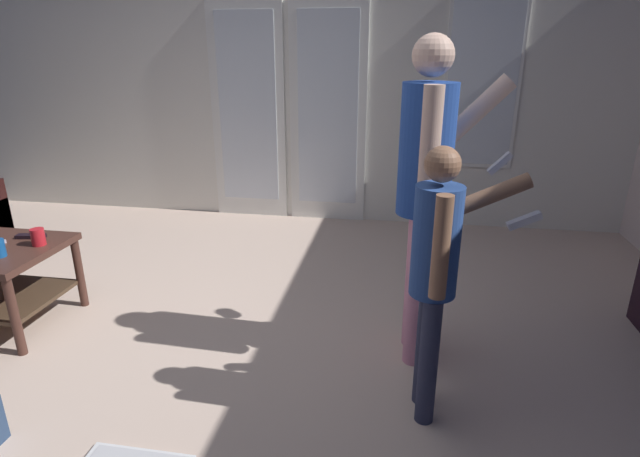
{
  "coord_description": "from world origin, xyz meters",
  "views": [
    {
      "loc": [
        1.16,
        -2.23,
        1.57
      ],
      "look_at": [
        0.78,
        0.01,
        0.76
      ],
      "focal_mm": 28.01,
      "sensor_mm": 36.0,
      "label": 1
    }
  ],
  "objects_px": {
    "cup_near_edge": "(38,237)",
    "person_adult": "(427,178)",
    "dvd_remote_slim": "(31,236)",
    "person_child": "(437,263)"
  },
  "relations": [
    {
      "from": "person_adult",
      "to": "person_child",
      "type": "distance_m",
      "value": 0.53
    },
    {
      "from": "person_adult",
      "to": "person_child",
      "type": "xyz_separation_m",
      "value": [
        0.04,
        -0.47,
        -0.25
      ]
    },
    {
      "from": "cup_near_edge",
      "to": "dvd_remote_slim",
      "type": "xyz_separation_m",
      "value": [
        -0.13,
        0.09,
        -0.04
      ]
    },
    {
      "from": "person_child",
      "to": "cup_near_edge",
      "type": "xyz_separation_m",
      "value": [
        -2.23,
        0.46,
        -0.19
      ]
    },
    {
      "from": "person_child",
      "to": "dvd_remote_slim",
      "type": "xyz_separation_m",
      "value": [
        -2.36,
        0.55,
        -0.23
      ]
    },
    {
      "from": "person_adult",
      "to": "dvd_remote_slim",
      "type": "distance_m",
      "value": 2.37
    },
    {
      "from": "cup_near_edge",
      "to": "person_adult",
      "type": "bearing_deg",
      "value": 0.45
    },
    {
      "from": "person_child",
      "to": "dvd_remote_slim",
      "type": "relative_size",
      "value": 7.2
    },
    {
      "from": "person_adult",
      "to": "person_child",
      "type": "relative_size",
      "value": 1.34
    },
    {
      "from": "person_adult",
      "to": "dvd_remote_slim",
      "type": "height_order",
      "value": "person_adult"
    }
  ]
}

